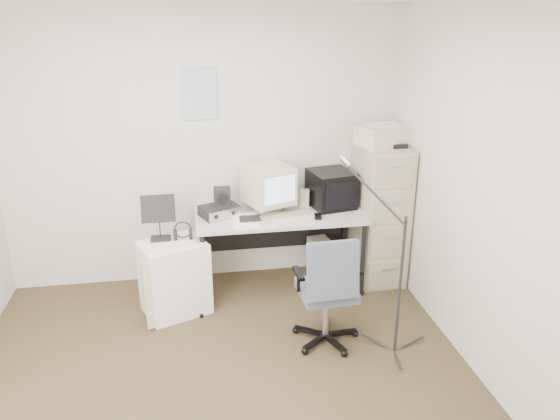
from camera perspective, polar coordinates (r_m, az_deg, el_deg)
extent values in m
cube|color=#43361E|center=(3.92, -5.94, -18.68)|extent=(3.60, 3.60, 0.01)
cube|color=white|center=(3.04, -7.79, 20.95)|extent=(3.60, 3.60, 0.01)
cube|color=beige|center=(4.99, -7.92, 6.26)|extent=(3.60, 0.02, 2.50)
cube|color=beige|center=(3.80, 21.48, 0.35)|extent=(0.02, 3.60, 2.50)
cube|color=white|center=(4.88, -8.45, 11.91)|extent=(0.30, 0.02, 0.44)
cube|color=#C1B19B|center=(5.16, 10.36, -0.39)|extent=(0.40, 0.60, 1.30)
cube|color=beige|center=(4.96, 10.83, 7.65)|extent=(0.52, 0.42, 0.18)
cube|color=beige|center=(5.01, -0.05, -4.21)|extent=(1.50, 0.70, 0.73)
cube|color=beige|center=(4.86, -1.25, 2.24)|extent=(0.49, 0.50, 0.42)
cube|color=black|center=(5.01, 5.36, 2.22)|extent=(0.43, 0.45, 0.33)
cube|color=beige|center=(5.01, 2.57, 1.24)|extent=(0.10, 0.10, 0.16)
cube|color=beige|center=(4.74, 0.61, -0.75)|extent=(0.51, 0.24, 0.03)
cube|color=black|center=(4.76, 3.98, -0.67)|extent=(0.08, 0.11, 0.03)
cube|color=black|center=(4.83, -6.34, -0.08)|extent=(0.39, 0.34, 0.09)
cube|color=black|center=(4.83, -6.07, 1.44)|extent=(0.15, 0.14, 0.15)
cube|color=white|center=(4.69, -3.59, -1.10)|extent=(0.24, 0.32, 0.02)
cube|color=beige|center=(5.21, 4.52, -5.39)|extent=(0.24, 0.43, 0.38)
cube|color=#3B414D|center=(4.19, 4.91, -8.15)|extent=(0.56, 0.56, 0.92)
cube|color=white|center=(4.72, -10.97, -6.94)|extent=(0.63, 0.57, 0.63)
cube|color=black|center=(4.60, -12.54, -0.70)|extent=(0.29, 0.17, 0.40)
torus|color=black|center=(4.63, -10.11, -2.40)|extent=(0.21, 0.21, 0.03)
cylinder|color=black|center=(4.02, 12.61, -5.72)|extent=(0.03, 0.03, 1.44)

